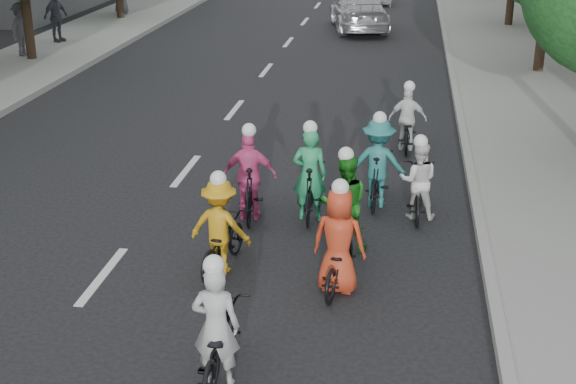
% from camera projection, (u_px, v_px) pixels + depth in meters
% --- Properties ---
extents(ground, '(120.00, 120.00, 0.00)m').
position_uv_depth(ground, '(103.00, 276.00, 12.71)').
color(ground, black).
rests_on(ground, ground).
extents(curb_left, '(0.18, 80.00, 0.18)m').
position_uv_depth(curb_left, '(26.00, 99.00, 22.73)').
color(curb_left, '#999993').
rests_on(curb_left, ground).
extents(sidewalk_right, '(4.00, 80.00, 0.15)m').
position_uv_depth(sidewalk_right, '(536.00, 119.00, 20.80)').
color(sidewalk_right, gray).
rests_on(sidewalk_right, ground).
extents(curb_right, '(0.18, 80.00, 0.18)m').
position_uv_depth(curb_right, '(460.00, 116.00, 21.07)').
color(curb_right, '#999993').
rests_on(curb_right, ground).
extents(cyclist_0, '(0.67, 1.84, 1.77)m').
position_uv_depth(cyclist_0, '(218.00, 340.00, 9.87)').
color(cyclist_0, black).
rests_on(cyclist_0, ground).
extents(cyclist_1, '(0.90, 1.75, 1.82)m').
position_uv_depth(cyclist_1, '(345.00, 210.00, 13.46)').
color(cyclist_1, black).
rests_on(cyclist_1, ground).
extents(cyclist_2, '(1.09, 1.74, 1.71)m').
position_uv_depth(cyclist_2, '(221.00, 234.00, 12.70)').
color(cyclist_2, black).
rests_on(cyclist_2, ground).
extents(cyclist_3, '(1.03, 1.80, 1.84)m').
position_uv_depth(cyclist_3, '(251.00, 183.00, 14.69)').
color(cyclist_3, black).
rests_on(cyclist_3, ground).
extents(cyclist_4, '(0.88, 1.71, 1.81)m').
position_uv_depth(cyclist_4, '(339.00, 251.00, 12.11)').
color(cyclist_4, black).
rests_on(cyclist_4, ground).
extents(cyclist_5, '(0.65, 1.76, 1.89)m').
position_uv_depth(cyclist_5, '(310.00, 184.00, 14.71)').
color(cyclist_5, black).
rests_on(cyclist_5, ground).
extents(cyclist_6, '(0.71, 1.74, 1.60)m').
position_uv_depth(cyclist_6, '(418.00, 187.00, 14.81)').
color(cyclist_6, black).
rests_on(cyclist_6, ground).
extents(cyclist_7, '(1.15, 1.78, 1.88)m').
position_uv_depth(cyclist_7, '(378.00, 169.00, 15.26)').
color(cyclist_7, black).
rests_on(cyclist_7, ground).
extents(cyclist_8, '(0.88, 1.69, 1.64)m').
position_uv_depth(cyclist_8, '(407.00, 126.00, 18.56)').
color(cyclist_8, black).
rests_on(cyclist_8, ground).
extents(follow_car_lead, '(3.04, 5.48, 1.50)m').
position_uv_depth(follow_car_lead, '(359.00, 12.00, 33.45)').
color(follow_car_lead, '#B1B0B5').
rests_on(follow_car_lead, ground).
extents(spectator_0, '(0.79, 1.25, 1.85)m').
position_uv_depth(spectator_0, '(22.00, 29.00, 27.71)').
color(spectator_0, '#565563').
rests_on(spectator_0, sidewalk_left).
extents(spectator_1, '(0.84, 1.20, 1.90)m').
position_uv_depth(spectator_1, '(56.00, 16.00, 30.15)').
color(spectator_1, '#535260').
rests_on(spectator_1, sidewalk_left).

